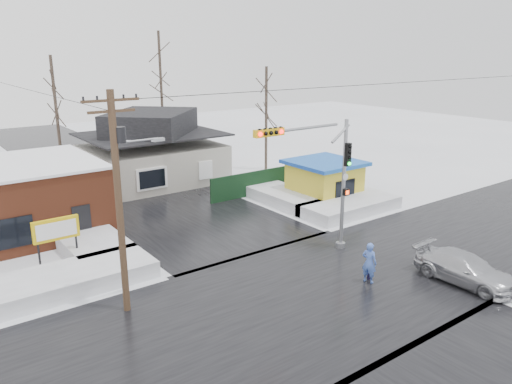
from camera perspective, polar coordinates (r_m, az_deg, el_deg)
ground at (r=23.18m, az=8.01°, el=-10.84°), size 120.00×120.00×0.00m
road_ns at (r=23.17m, az=8.01°, el=-10.81°), size 10.00×120.00×0.02m
road_ew at (r=23.17m, az=8.01°, el=-10.81°), size 120.00×10.00×0.02m
snowbank_nw at (r=24.44m, az=-19.94°, el=-9.19°), size 7.00×3.00×0.80m
snowbank_ne at (r=33.59m, az=10.69°, el=-1.61°), size 7.00×3.00×0.80m
snowbank_nside_w at (r=29.40m, az=-19.12°, el=-4.81°), size 3.00×8.00×0.80m
snowbank_nside_e at (r=35.74m, az=2.63°, el=-0.26°), size 3.00×8.00×0.80m
traffic_signal at (r=25.22m, az=7.66°, el=2.42°), size 6.05×0.68×7.00m
utility_pole at (r=20.00m, az=-15.31°, el=0.08°), size 3.15×0.44×9.00m
marquee_sign at (r=26.13m, az=-21.88°, el=-4.14°), size 2.20×0.21×2.55m
house at (r=40.94m, az=-11.78°, el=4.71°), size 10.40×8.40×5.76m
kiosk at (r=35.63m, az=7.82°, el=1.33°), size 4.60×4.60×2.88m
fence at (r=36.83m, az=0.08°, el=1.06°), size 8.00×0.12×1.80m
tree_far_left at (r=42.01m, az=-22.17°, el=11.52°), size 3.00×3.00×10.00m
tree_far_mid at (r=47.34m, az=-10.95°, el=14.69°), size 3.00×3.00×12.00m
tree_far_right at (r=43.81m, az=1.19°, el=11.76°), size 3.00×3.00×9.00m
pedestrian at (r=23.66m, az=12.81°, el=-7.92°), size 0.65×0.81×1.94m
car at (r=25.09m, az=22.75°, el=-8.12°), size 2.05×4.75×1.36m
shopping_bag at (r=24.31m, az=12.87°, el=-9.31°), size 0.29×0.15×0.35m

